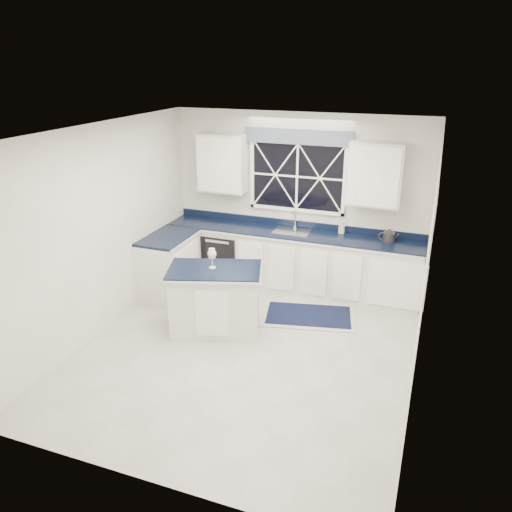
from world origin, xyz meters
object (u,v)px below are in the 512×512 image
at_px(faucet, 295,219).
at_px(island, 215,299).
at_px(kettle, 389,236).
at_px(dishwasher, 226,255).
at_px(soap_bottle, 342,228).
at_px(wine_glass, 212,255).

relative_size(faucet, island, 0.22).
distance_m(faucet, kettle, 1.45).
relative_size(dishwasher, island, 0.61).
bearing_deg(kettle, dishwasher, 171.72).
xyz_separation_m(faucet, soap_bottle, (0.74, 0.03, -0.07)).
bearing_deg(kettle, island, -150.17).
xyz_separation_m(island, kettle, (2.01, 1.67, 0.59)).
bearing_deg(dishwasher, wine_glass, -72.50).
xyz_separation_m(wine_glass, soap_bottle, (1.34, 1.80, -0.04)).
xyz_separation_m(kettle, soap_bottle, (-0.71, 0.15, -0.00)).
height_order(faucet, wine_glass, faucet).
relative_size(dishwasher, soap_bottle, 4.56).
bearing_deg(faucet, soap_bottle, 1.99).
xyz_separation_m(faucet, wine_glass, (-0.60, -1.77, -0.03)).
distance_m(dishwasher, soap_bottle, 1.95).
height_order(island, wine_glass, wine_glass).
distance_m(faucet, soap_bottle, 0.74).
distance_m(faucet, island, 1.99).
height_order(kettle, wine_glass, wine_glass).
bearing_deg(soap_bottle, dishwasher, -173.17).
xyz_separation_m(kettle, wine_glass, (-2.05, -1.64, 0.04)).
bearing_deg(island, faucet, 54.78).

